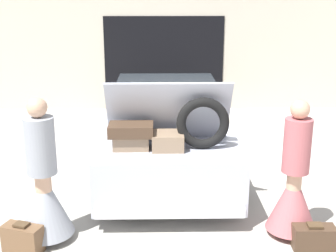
{
  "coord_description": "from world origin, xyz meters",
  "views": [
    {
      "loc": [
        -0.12,
        -7.41,
        2.85
      ],
      "look_at": [
        0.0,
        -1.29,
        1.02
      ],
      "focal_mm": 50.0,
      "sensor_mm": 36.0,
      "label": 1
    }
  ],
  "objects_px": {
    "suitcase_beside_left_person": "(23,238)",
    "person_right": "(294,189)",
    "car": "(166,127)",
    "suitcase_beside_right_person": "(314,237)",
    "person_left": "(44,191)"
  },
  "relations": [
    {
      "from": "suitcase_beside_left_person",
      "to": "suitcase_beside_right_person",
      "type": "height_order",
      "value": "suitcase_beside_left_person"
    },
    {
      "from": "person_left",
      "to": "person_right",
      "type": "relative_size",
      "value": 1.03
    },
    {
      "from": "person_left",
      "to": "suitcase_beside_right_person",
      "type": "xyz_separation_m",
      "value": [
        3.06,
        -0.28,
        -0.47
      ]
    },
    {
      "from": "car",
      "to": "suitcase_beside_left_person",
      "type": "relative_size",
      "value": 9.87
    },
    {
      "from": "car",
      "to": "person_right",
      "type": "bearing_deg",
      "value": -59.18
    },
    {
      "from": "person_right",
      "to": "suitcase_beside_left_person",
      "type": "relative_size",
      "value": 3.4
    },
    {
      "from": "person_left",
      "to": "suitcase_beside_right_person",
      "type": "distance_m",
      "value": 3.11
    },
    {
      "from": "suitcase_beside_left_person",
      "to": "person_right",
      "type": "bearing_deg",
      "value": 5.94
    },
    {
      "from": "car",
      "to": "suitcase_beside_left_person",
      "type": "bearing_deg",
      "value": -121.01
    },
    {
      "from": "car",
      "to": "person_right",
      "type": "height_order",
      "value": "car"
    },
    {
      "from": "car",
      "to": "person_right",
      "type": "relative_size",
      "value": 2.9
    },
    {
      "from": "person_left",
      "to": "person_right",
      "type": "height_order",
      "value": "person_left"
    },
    {
      "from": "person_left",
      "to": "suitcase_beside_left_person",
      "type": "xyz_separation_m",
      "value": [
        -0.2,
        -0.27,
        -0.45
      ]
    },
    {
      "from": "car",
      "to": "suitcase_beside_left_person",
      "type": "height_order",
      "value": "car"
    },
    {
      "from": "suitcase_beside_right_person",
      "to": "person_right",
      "type": "bearing_deg",
      "value": 117.54
    }
  ]
}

